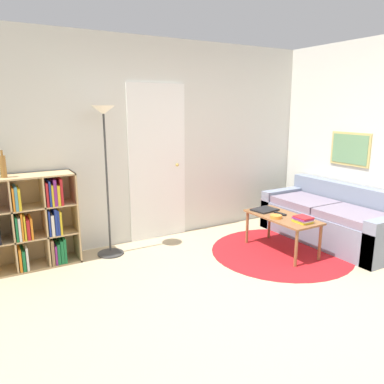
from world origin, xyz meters
The scene contains 13 objects.
ground_plane centered at (0.00, 0.00, 0.00)m, with size 14.00×14.00×0.00m, color tan.
wall_back centered at (0.00, 2.38, 1.29)m, with size 7.68×0.11×2.60m.
wall_right centered at (2.37, 1.18, 1.30)m, with size 0.08×5.36×2.60m.
rug centered at (1.07, 1.08, 0.00)m, with size 1.71×1.71×0.01m.
bookshelf centered at (-1.67, 2.17, 0.51)m, with size 1.02×0.34×1.04m.
floor_lamp centered at (-0.77, 2.08, 1.37)m, with size 0.31×0.31×1.77m.
couch centered at (1.98, 1.07, 0.27)m, with size 0.81×1.84×0.73m.
coffee_table centered at (1.09, 1.11, 0.40)m, with size 0.46×0.95×0.45m.
laptop centered at (1.06, 1.40, 0.46)m, with size 0.33×0.28×0.02m.
bowl centered at (0.96, 1.08, 0.47)m, with size 0.14×0.14×0.04m.
book_stack_on_table centered at (1.11, 0.80, 0.49)m, with size 0.17×0.20×0.07m.
remote centered at (1.11, 1.17, 0.46)m, with size 0.06×0.18×0.02m.
bottle_right centered at (-1.83, 2.14, 1.16)m, with size 0.06×0.06×0.28m.
Camera 1 is at (-2.07, -2.11, 1.76)m, focal length 35.00 mm.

